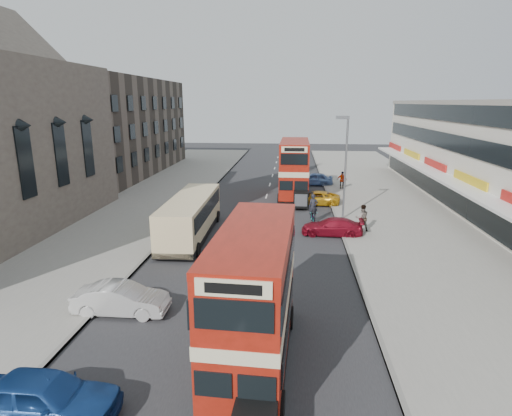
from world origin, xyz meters
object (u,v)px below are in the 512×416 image
at_px(pedestrian_near, 362,218).
at_px(cyclist, 313,213).
at_px(bus_main, 254,297).
at_px(car_right_a, 332,227).
at_px(car_right_c, 314,179).
at_px(bus_second, 294,169).
at_px(car_right_b, 315,198).
at_px(coach, 191,215).
at_px(car_left_front, 121,299).
at_px(pedestrian_far, 342,180).
at_px(street_lamp, 345,160).
at_px(car_left_near, 44,398).

height_order(pedestrian_near, cyclist, cyclist).
relative_size(bus_main, car_right_a, 2.07).
bearing_deg(cyclist, car_right_c, 82.95).
height_order(bus_second, car_right_a, bus_second).
distance_m(bus_main, car_right_b, 24.26).
bearing_deg(coach, bus_main, -68.63).
xyz_separation_m(car_right_c, cyclist, (-0.75, -15.00, 0.06)).
relative_size(car_right_b, cyclist, 1.95).
xyz_separation_m(car_left_front, pedestrian_far, (12.70, 27.88, 0.38)).
bearing_deg(bus_second, car_left_front, 72.76).
relative_size(bus_second, pedestrian_near, 4.98).
bearing_deg(cyclist, pedestrian_far, 70.09).
bearing_deg(pedestrian_far, coach, -129.50).
bearing_deg(bus_second, pedestrian_far, -140.58).
bearing_deg(street_lamp, car_right_a, -105.96).
relative_size(bus_main, car_right_b, 2.00).
bearing_deg(car_right_c, pedestrian_near, 8.55).
relative_size(bus_main, car_left_near, 1.99).
xyz_separation_m(coach, pedestrian_far, (12.21, 17.02, -0.48)).
height_order(street_lamp, bus_second, street_lamp).
bearing_deg(cyclist, car_left_near, -116.48).
distance_m(coach, car_right_b, 13.64).
xyz_separation_m(bus_second, cyclist, (1.49, -8.71, -2.04)).
bearing_deg(car_right_c, cyclist, -2.94).
bearing_deg(car_right_b, car_left_near, -13.14).
height_order(car_right_c, pedestrian_far, pedestrian_far).
relative_size(street_lamp, coach, 0.82).
bearing_deg(car_right_c, car_right_a, 1.35).
relative_size(car_left_front, car_right_a, 0.98).
relative_size(bus_second, pedestrian_far, 5.33).
bearing_deg(car_right_b, cyclist, 0.87).
xyz_separation_m(car_right_b, pedestrian_far, (3.13, 6.89, 0.45)).
bearing_deg(car_left_front, car_right_b, -24.82).
bearing_deg(car_left_front, car_right_a, -40.76).
bearing_deg(bus_main, car_left_near, 32.54).
bearing_deg(pedestrian_far, car_right_a, -102.54).
bearing_deg(car_left_near, car_right_b, -19.02).
distance_m(car_left_near, car_right_b, 28.85).
distance_m(street_lamp, car_right_a, 5.85).
xyz_separation_m(street_lamp, car_right_c, (-1.58, 14.03, -4.06)).
relative_size(car_right_a, pedestrian_near, 2.18).
height_order(bus_main, car_left_front, bus_main).
height_order(street_lamp, pedestrian_far, street_lamp).
bearing_deg(car_right_a, bus_second, -162.35).
height_order(bus_second, coach, bus_second).
bearing_deg(car_left_near, bus_second, -13.91).
height_order(car_left_near, pedestrian_far, pedestrian_far).
distance_m(street_lamp, car_left_near, 25.27).
distance_m(bus_second, car_left_near, 31.03).
bearing_deg(car_right_a, coach, -78.30).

